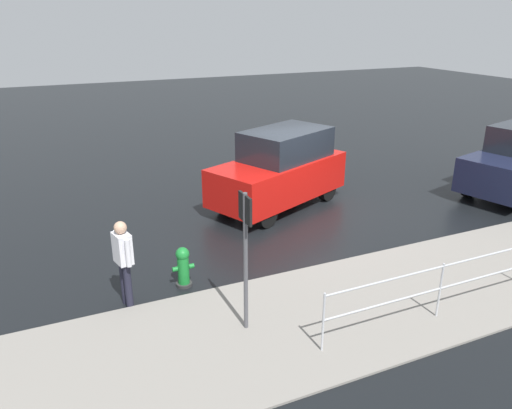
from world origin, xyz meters
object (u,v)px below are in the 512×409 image
pedestrian (123,257)px  sign_post (245,243)px  fire_hydrant (183,267)px  moving_hatchback (280,169)px

pedestrian → sign_post: bearing=136.5°
fire_hydrant → sign_post: bearing=106.3°
pedestrian → sign_post: (-1.64, 1.56, 0.62)m
moving_hatchback → sign_post: bearing=57.8°
moving_hatchback → fire_hydrant: moving_hatchback is taller
pedestrian → sign_post: sign_post is taller
fire_hydrant → sign_post: 2.22m
moving_hatchback → pedestrian: moving_hatchback is taller
pedestrian → sign_post: size_ratio=0.68×
sign_post → fire_hydrant: bearing=-73.7°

